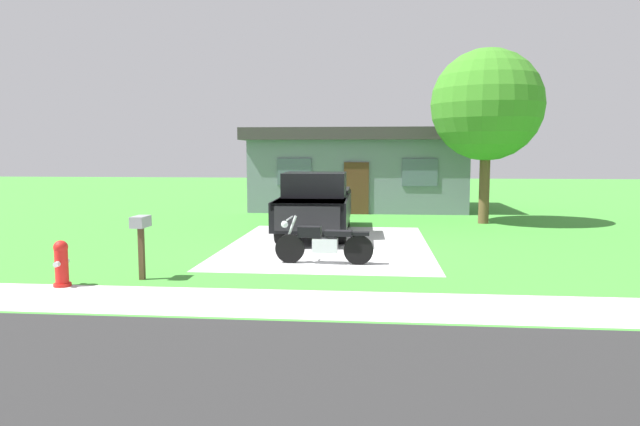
{
  "coord_description": "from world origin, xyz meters",
  "views": [
    {
      "loc": [
        1.21,
        -15.1,
        2.5
      ],
      "look_at": [
        -0.2,
        -0.3,
        0.9
      ],
      "focal_mm": 31.81,
      "sensor_mm": 36.0,
      "label": 1
    }
  ],
  "objects_px": {
    "shade_tree": "(487,105)",
    "neighbor_house": "(358,168)",
    "motorcycle": "(323,243)",
    "fire_hydrant": "(61,264)",
    "mailbox": "(141,230)",
    "pickup_truck": "(316,203)"
  },
  "relations": [
    {
      "from": "motorcycle",
      "to": "shade_tree",
      "type": "relative_size",
      "value": 0.37
    },
    {
      "from": "motorcycle",
      "to": "fire_hydrant",
      "type": "xyz_separation_m",
      "value": [
        -4.67,
        -2.62,
        -0.05
      ]
    },
    {
      "from": "motorcycle",
      "to": "shade_tree",
      "type": "distance_m",
      "value": 9.95
    },
    {
      "from": "fire_hydrant",
      "to": "pickup_truck",
      "type": "bearing_deg",
      "value": 60.96
    },
    {
      "from": "shade_tree",
      "to": "neighbor_house",
      "type": "relative_size",
      "value": 0.63
    },
    {
      "from": "pickup_truck",
      "to": "fire_hydrant",
      "type": "relative_size",
      "value": 6.51
    },
    {
      "from": "motorcycle",
      "to": "mailbox",
      "type": "height_order",
      "value": "mailbox"
    },
    {
      "from": "neighbor_house",
      "to": "pickup_truck",
      "type": "bearing_deg",
      "value": -97.22
    },
    {
      "from": "motorcycle",
      "to": "mailbox",
      "type": "xyz_separation_m",
      "value": [
        -3.41,
        -1.92,
        0.51
      ]
    },
    {
      "from": "fire_hydrant",
      "to": "shade_tree",
      "type": "bearing_deg",
      "value": 47.26
    },
    {
      "from": "shade_tree",
      "to": "motorcycle",
      "type": "bearing_deg",
      "value": -122.5
    },
    {
      "from": "fire_hydrant",
      "to": "shade_tree",
      "type": "xyz_separation_m",
      "value": [
        9.64,
        10.44,
        3.68
      ]
    },
    {
      "from": "fire_hydrant",
      "to": "neighbor_house",
      "type": "height_order",
      "value": "neighbor_house"
    },
    {
      "from": "motorcycle",
      "to": "neighbor_house",
      "type": "relative_size",
      "value": 0.23
    },
    {
      "from": "mailbox",
      "to": "shade_tree",
      "type": "height_order",
      "value": "shade_tree"
    },
    {
      "from": "motorcycle",
      "to": "fire_hydrant",
      "type": "bearing_deg",
      "value": -150.69
    },
    {
      "from": "motorcycle",
      "to": "neighbor_house",
      "type": "distance_m",
      "value": 12.94
    },
    {
      "from": "motorcycle",
      "to": "pickup_truck",
      "type": "bearing_deg",
      "value": 97.7
    },
    {
      "from": "shade_tree",
      "to": "neighbor_house",
      "type": "distance_m",
      "value": 7.2
    },
    {
      "from": "pickup_truck",
      "to": "fire_hydrant",
      "type": "height_order",
      "value": "pickup_truck"
    },
    {
      "from": "fire_hydrant",
      "to": "neighbor_house",
      "type": "bearing_deg",
      "value": 71.85
    },
    {
      "from": "mailbox",
      "to": "neighbor_house",
      "type": "distance_m",
      "value": 15.3
    }
  ]
}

